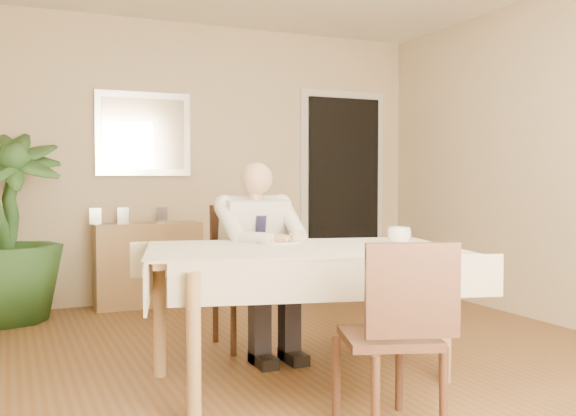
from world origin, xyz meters
name	(u,v)px	position (x,y,z in m)	size (l,w,h in m)	color
room	(312,151)	(0.00, 0.00, 1.30)	(5.00, 5.02, 2.60)	brown
doorway	(343,193)	(1.55, 2.46, 1.00)	(0.96, 0.07, 2.10)	silver
mirror	(144,134)	(-0.51, 2.47, 1.55)	(0.86, 0.04, 0.76)	silver
dining_table	(300,262)	(-0.15, -0.16, 0.67)	(1.95, 1.41, 0.75)	#906D48
chair_far	(247,265)	(-0.15, 0.73, 0.54)	(0.47, 0.47, 0.96)	#3E2415
chair_near	(398,326)	(-0.08, -1.05, 0.48)	(0.52, 0.53, 0.86)	#3E2415
seated_man	(262,248)	(-0.15, 0.44, 0.69)	(0.48, 0.72, 1.24)	white
plate	(279,242)	(-0.17, 0.08, 0.76)	(0.26, 0.26, 0.02)	white
food	(279,238)	(-0.17, 0.08, 0.78)	(0.14, 0.14, 0.06)	#956D45
knife	(290,240)	(-0.13, 0.02, 0.78)	(0.01, 0.01, 0.13)	silver
fork	(277,240)	(-0.21, 0.02, 0.78)	(0.01, 0.01, 0.13)	silver
coffee_mug	(399,236)	(0.42, -0.30, 0.81)	(0.13, 0.13, 0.11)	white
sideboard	(148,264)	(-0.51, 2.32, 0.37)	(0.93, 0.32, 0.75)	#906D48
photo_frame_left	(95,216)	(-0.96, 2.34, 0.82)	(0.10, 0.02, 0.14)	silver
photo_frame_center	(123,215)	(-0.72, 2.37, 0.82)	(0.10, 0.02, 0.14)	silver
photo_frame_right	(162,215)	(-0.38, 2.33, 0.82)	(0.10, 0.02, 0.14)	silver
potted_palm	(6,227)	(-1.67, 2.12, 0.76)	(0.85, 0.85, 1.52)	#264D1F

